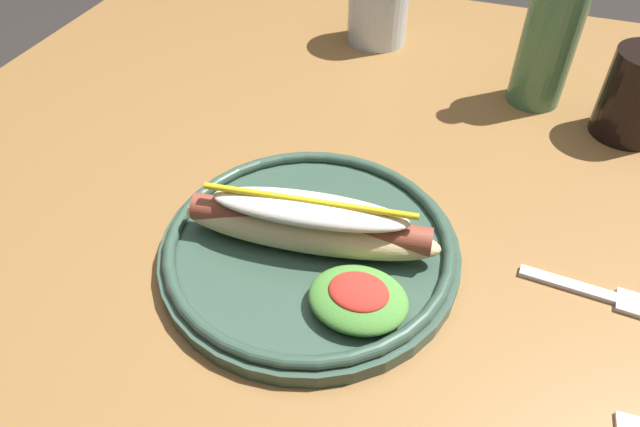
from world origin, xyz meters
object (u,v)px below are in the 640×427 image
(fork, at_px, (599,294))
(glass_bottle, at_px, (550,36))
(hot_dog_plate, at_px, (312,244))
(water_cup, at_px, (379,1))
(soda_cup, at_px, (638,95))

(fork, height_order, glass_bottle, glass_bottle)
(hot_dog_plate, relative_size, water_cup, 2.29)
(water_cup, bearing_deg, soda_cup, -21.53)
(hot_dog_plate, xyz_separation_m, glass_bottle, (0.18, 0.37, 0.07))
(hot_dog_plate, bearing_deg, glass_bottle, 63.96)
(fork, bearing_deg, water_cup, 132.09)
(soda_cup, distance_m, water_cup, 0.38)
(soda_cup, height_order, glass_bottle, glass_bottle)
(water_cup, bearing_deg, hot_dog_plate, -82.34)
(fork, relative_size, glass_bottle, 0.52)
(fork, distance_m, soda_cup, 0.29)
(fork, bearing_deg, hot_dog_plate, -165.94)
(fork, bearing_deg, soda_cup, 88.58)
(hot_dog_plate, relative_size, soda_cup, 2.70)
(fork, xyz_separation_m, soda_cup, (0.03, 0.28, 0.05))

